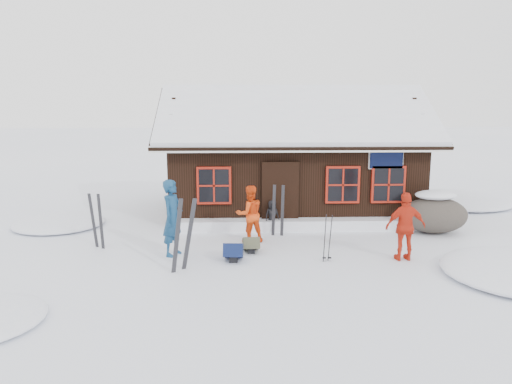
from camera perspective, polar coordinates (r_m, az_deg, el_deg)
ground at (r=12.98m, az=-0.36°, el=-6.93°), size 120.00×120.00×0.00m
mountain_hut at (r=17.61m, az=4.07°, el=2.92°), size 8.90×6.09×4.42m
snow_drift at (r=15.21m, az=5.07°, el=-3.68°), size 7.60×0.60×0.35m
snow_mounds at (r=14.90m, az=5.82°, el=-4.69°), size 20.60×13.20×0.48m
skier_teal at (r=12.71m, az=-9.50°, el=-2.92°), size 0.70×0.83×1.94m
skier_orange_left at (r=13.74m, az=-0.74°, el=-2.52°), size 0.92×0.81×1.59m
skier_orange_right at (r=12.70m, az=16.72°, el=-3.81°), size 1.01×0.47×1.69m
skier_crouched at (r=15.01m, az=1.85°, el=-2.70°), size 0.53×0.44×0.93m
boulder at (r=15.67m, az=19.74°, el=-2.35°), size 1.93×1.44×1.13m
ski_pair_left at (r=11.59m, az=-8.32°, el=-4.95°), size 0.61×0.30×1.74m
ski_pair_mid at (r=13.89m, az=-17.72°, el=-3.25°), size 0.42×0.22×1.51m
ski_pair_right at (r=14.41m, az=2.54°, el=-2.22°), size 0.37×0.11×1.54m
ski_poles at (r=12.29m, az=8.16°, el=-5.31°), size 0.21×0.11×1.20m
backpack_blue at (r=12.33m, az=-2.60°, el=-7.07°), size 0.50×0.64×0.33m
backpack_olive at (r=12.99m, az=-0.57°, el=-6.22°), size 0.45×0.58×0.30m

